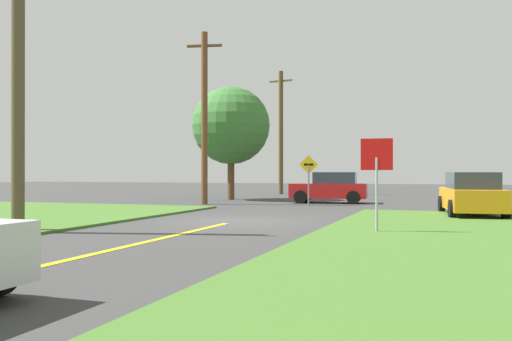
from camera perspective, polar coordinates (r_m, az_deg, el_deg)
The scene contains 10 objects.
ground_plane at distance 18.51m, azimuth -1.94°, elevation -5.20°, with size 120.00×120.00×0.00m, color #3A3A3A.
lane_stripe_center at distance 11.46m, azimuth -16.64°, elevation -8.28°, with size 0.20×14.00×0.01m, color yellow.
stop_sign at distance 14.93m, azimuth 12.25°, elevation 0.45°, with size 0.83×0.07×2.51m.
car_on_crossroad at distance 21.86m, azimuth 21.17°, elevation -2.30°, with size 2.40×4.70×1.62m.
car_approaching_junction at distance 29.48m, azimuth 7.59°, elevation -1.76°, with size 4.09×2.22×1.62m.
utility_pole_near at distance 16.50m, azimuth -23.17°, elevation 8.01°, with size 1.80×0.34×7.76m.
utility_pole_mid at distance 28.30m, azimuth -5.30°, elevation 5.57°, with size 1.79×0.47×8.69m.
utility_pole_far at distance 40.99m, azimuth 2.56°, elevation 4.02°, with size 1.80×0.37×9.04m.
direction_sign at distance 26.96m, azimuth 5.40°, elevation -0.39°, with size 0.90×0.18×2.44m.
oak_tree_left at distance 32.88m, azimuth -2.58°, elevation 4.61°, with size 4.58×4.58×6.66m.
Camera 1 is at (6.63, -17.21, 1.63)m, focal length 39.09 mm.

